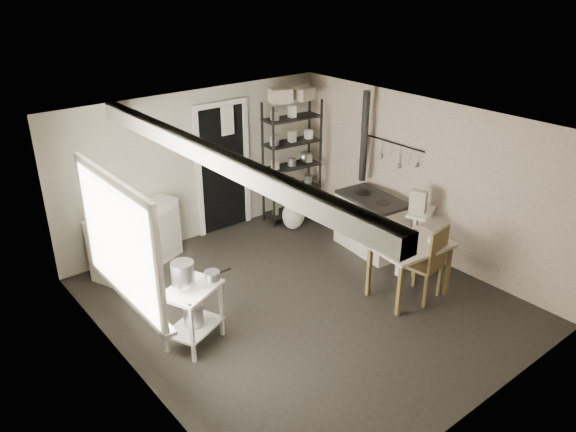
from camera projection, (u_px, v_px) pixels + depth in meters
floor at (303, 301)px, 7.20m from camera, size 5.00×5.00×0.00m
ceiling at (305, 127)px, 6.24m from camera, size 5.00×5.00×0.00m
wall_back at (197, 166)px, 8.49m from camera, size 4.50×0.02×2.30m
wall_front at (487, 313)px, 4.95m from camera, size 4.50×0.02×2.30m
wall_left at (127, 282)px, 5.43m from camera, size 0.02×5.00×2.30m
wall_right at (423, 179)px, 8.01m from camera, size 0.02×5.00×2.30m
window at (117, 241)px, 5.44m from camera, size 0.12×1.76×1.28m
doorway at (223, 170)px, 8.79m from camera, size 0.96×0.10×2.08m
ceiling_beam at (214, 157)px, 5.60m from camera, size 0.18×5.00×0.18m
wallpaper_panel at (423, 179)px, 8.00m from camera, size 0.01×5.00×2.30m
utensil_rail at (391, 143)px, 8.23m from camera, size 0.06×1.20×0.44m
prep_table at (194, 314)px, 6.25m from camera, size 0.77×0.68×0.73m
stockpot at (183, 274)px, 5.98m from camera, size 0.29×0.29×0.27m
saucepan at (212, 275)px, 6.13m from camera, size 0.17×0.17×0.10m
bucket at (193, 314)px, 6.27m from camera, size 0.25×0.25×0.24m
base_cabinets at (136, 237)px, 7.85m from camera, size 1.47×1.04×0.89m
mixing_bowl at (140, 204)px, 7.67m from camera, size 0.32×0.32×0.07m
counter_cup at (114, 212)px, 7.37m from camera, size 0.16×0.16×0.10m
shelf_rack at (292, 165)px, 9.16m from camera, size 0.98×0.46×2.00m
shelf_jar at (273, 144)px, 8.80m from camera, size 0.11×0.11×0.20m
storage_box_a at (280, 102)px, 8.62m from camera, size 0.39×0.36×0.22m
storage_box_b at (303, 100)px, 8.80m from camera, size 0.33×0.31×0.18m
stove at (371, 222)px, 8.33m from camera, size 0.70×1.13×0.84m
stovepipe at (364, 137)px, 8.36m from camera, size 0.12×0.12×1.38m
side_ledge at (418, 235)px, 7.97m from camera, size 0.60×0.46×0.81m
oats_box at (419, 199)px, 7.67m from camera, size 0.20×0.25×0.33m
work_table at (408, 269)px, 7.19m from camera, size 1.04×0.77×0.75m
table_cup at (431, 239)px, 7.04m from camera, size 0.12×0.12×0.08m
chair at (422, 264)px, 7.11m from camera, size 0.49×0.51×1.03m
flour_sack at (294, 215)px, 9.07m from camera, size 0.48×0.44×0.47m
floor_crock at (399, 270)px, 7.79m from camera, size 0.15×0.15×0.15m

